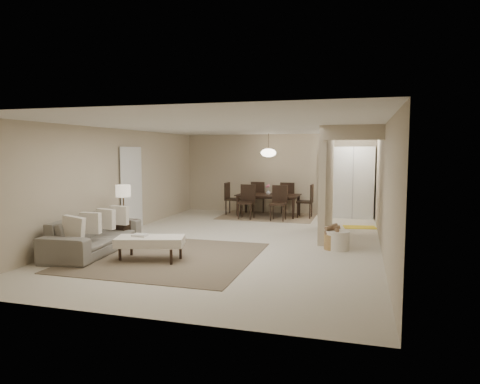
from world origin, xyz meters
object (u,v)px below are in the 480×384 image
(side_table, at_px, (124,230))
(dining_table, at_px, (268,205))
(sofa, at_px, (94,234))
(ottoman_bench, at_px, (150,241))
(round_pouf, at_px, (338,240))
(wicker_basket, at_px, (333,242))
(pantry_cabinet, at_px, (353,182))

(side_table, xyz_separation_m, dining_table, (2.28, 4.41, 0.09))
(sofa, bearing_deg, ottoman_bench, -107.43)
(round_pouf, bearing_deg, wicker_basket, -165.12)
(sofa, height_order, ottoman_bench, sofa)
(wicker_basket, bearing_deg, pantry_cabinet, 86.25)
(pantry_cabinet, distance_m, wicker_basket, 4.49)
(pantry_cabinet, bearing_deg, wicker_basket, -93.75)
(dining_table, bearing_deg, sofa, -111.54)
(ottoman_bench, bearing_deg, round_pouf, 13.66)
(sofa, xyz_separation_m, wicker_basket, (4.51, 1.48, -0.19))
(dining_table, bearing_deg, pantry_cabinet, 12.02)
(ottoman_bench, relative_size, side_table, 2.71)
(ottoman_bench, bearing_deg, wicker_basket, 14.02)
(round_pouf, bearing_deg, ottoman_bench, -150.75)
(side_table, bearing_deg, pantry_cabinet, 45.67)
(round_pouf, relative_size, dining_table, 0.26)
(ottoman_bench, distance_m, wicker_basket, 3.62)
(pantry_cabinet, height_order, side_table, pantry_cabinet)
(pantry_cabinet, distance_m, round_pouf, 4.46)
(ottoman_bench, xyz_separation_m, dining_table, (0.96, 5.73, -0.02))
(wicker_basket, distance_m, dining_table, 4.51)
(dining_table, bearing_deg, round_pouf, -58.25)
(pantry_cabinet, xyz_separation_m, wicker_basket, (-0.29, -4.39, -0.90))
(side_table, xyz_separation_m, round_pouf, (4.55, 0.49, -0.05))
(round_pouf, xyz_separation_m, dining_table, (-2.27, 3.92, 0.14))
(sofa, relative_size, wicker_basket, 6.59)
(sofa, relative_size, dining_table, 1.27)
(wicker_basket, relative_size, dining_table, 0.19)
(pantry_cabinet, relative_size, round_pouf, 4.36)
(pantry_cabinet, bearing_deg, side_table, -134.33)
(pantry_cabinet, relative_size, ottoman_bench, 1.60)
(pantry_cabinet, bearing_deg, round_pouf, -92.63)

